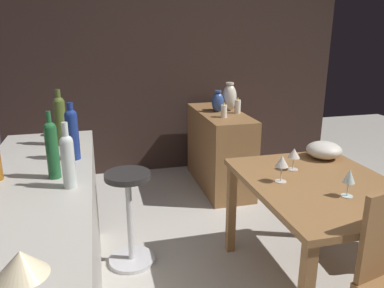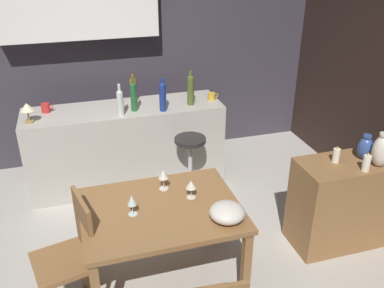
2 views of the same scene
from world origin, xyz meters
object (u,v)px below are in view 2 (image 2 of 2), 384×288
object	(u,v)px
chair_near_window	(72,253)
vase_ceramic_ivory	(381,151)
pillar_candle_tall	(366,163)
wine_glass_right	(163,175)
wine_bottle_cobalt	(163,95)
sideboard_cabinet	(354,201)
pillar_candle_short	(336,155)
wine_bottle_olive	(191,89)
wine_bottle_amber	(133,88)
cup_red	(46,108)
dining_table	(161,218)
wine_bottle_clear	(120,101)
cup_mustard	(212,96)
counter_lamp	(27,108)
wine_glass_center	(191,185)
wine_glass_left	(132,201)
vase_ceramic_blue	(365,148)
bar_stool	(190,166)
fruit_bowl	(227,212)
wine_bottle_green	(134,96)

from	to	relation	value
chair_near_window	vase_ceramic_ivory	size ratio (longest dim) A/B	3.15
pillar_candle_tall	vase_ceramic_ivory	world-z (taller)	vase_ceramic_ivory
wine_glass_right	wine_bottle_cobalt	distance (m)	1.27
sideboard_cabinet	vase_ceramic_ivory	bearing A→B (deg)	-61.47
sideboard_cabinet	pillar_candle_short	xyz separation A→B (m)	(-0.23, 0.04, 0.47)
wine_bottle_olive	wine_bottle_amber	size ratio (longest dim) A/B	1.24
vase_ceramic_ivory	cup_red	bearing A→B (deg)	145.57
wine_glass_right	dining_table	bearing A→B (deg)	-108.12
sideboard_cabinet	wine_bottle_clear	world-z (taller)	wine_bottle_clear
cup_mustard	counter_lamp	bearing A→B (deg)	-176.92
chair_near_window	cup_red	bearing A→B (deg)	94.55
wine_glass_center	pillar_candle_short	xyz separation A→B (m)	(1.28, 0.05, 0.03)
chair_near_window	wine_glass_left	size ratio (longest dim) A/B	5.76
dining_table	wine_bottle_amber	bearing A→B (deg)	86.35
wine_bottle_clear	vase_ceramic_blue	xyz separation A→B (m)	(1.87, -1.37, -0.12)
wine_bottle_cobalt	counter_lamp	xyz separation A→B (m)	(-1.32, 0.07, -0.02)
cup_red	vase_ceramic_ivory	xyz separation A→B (m)	(2.64, -1.81, 0.01)
wine_bottle_olive	bar_stool	bearing A→B (deg)	-106.99
bar_stool	fruit_bowl	bearing A→B (deg)	-95.88
counter_lamp	vase_ceramic_ivory	size ratio (longest dim) A/B	0.68
dining_table	wine_bottle_cobalt	bearing A→B (deg)	76.19
bar_stool	wine_bottle_amber	bearing A→B (deg)	122.28
chair_near_window	cup_red	distance (m)	1.86
sideboard_cabinet	wine_bottle_olive	world-z (taller)	wine_bottle_olive
wine_bottle_olive	vase_ceramic_blue	world-z (taller)	wine_bottle_olive
pillar_candle_tall	vase_ceramic_blue	size ratio (longest dim) A/B	0.73
bar_stool	wine_bottle_amber	size ratio (longest dim) A/B	2.32
cup_red	chair_near_window	bearing A→B (deg)	-85.45
fruit_bowl	wine_bottle_clear	size ratio (longest dim) A/B	0.77
wine_bottle_amber	vase_ceramic_blue	world-z (taller)	wine_bottle_amber
bar_stool	cup_mustard	size ratio (longest dim) A/B	5.79
wine_bottle_amber	vase_ceramic_blue	distance (m)	2.43
wine_bottle_amber	counter_lamp	size ratio (longest dim) A/B	1.51
sideboard_cabinet	wine_bottle_cobalt	distance (m)	2.09
wine_glass_center	vase_ceramic_ivory	world-z (taller)	vase_ceramic_ivory
chair_near_window	cup_red	xyz separation A→B (m)	(-0.14, 1.80, 0.44)
wine_bottle_amber	cup_mustard	xyz separation A→B (m)	(0.84, -0.21, -0.11)
wine_glass_center	counter_lamp	bearing A→B (deg)	129.48
sideboard_cabinet	wine_bottle_green	xyz separation A→B (m)	(-1.69, 1.48, 0.65)
bar_stool	wine_bottle_olive	distance (m)	0.83
wine_bottle_olive	pillar_candle_tall	world-z (taller)	wine_bottle_olive
pillar_candle_tall	wine_bottle_amber	bearing A→B (deg)	129.05
cup_red	vase_ceramic_ivory	size ratio (longest dim) A/B	0.40
pillar_candle_tall	pillar_candle_short	distance (m)	0.25
wine_bottle_clear	vase_ceramic_blue	size ratio (longest dim) A/B	1.47
wine_glass_right	fruit_bowl	distance (m)	0.62
bar_stool	wine_bottle_amber	distance (m)	1.07
fruit_bowl	counter_lamp	xyz separation A→B (m)	(-1.37, 1.80, 0.25)
wine_glass_left	wine_bottle_olive	bearing A→B (deg)	60.45
cup_mustard	pillar_candle_short	xyz separation A→B (m)	(0.58, -1.52, -0.06)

